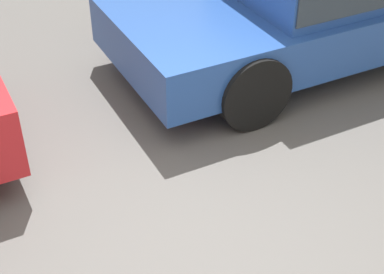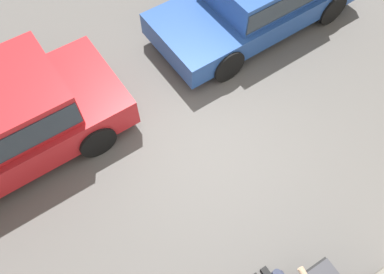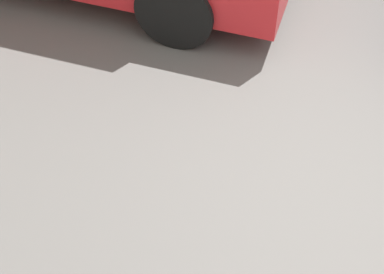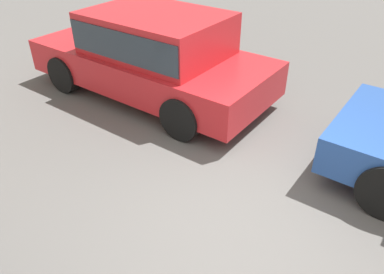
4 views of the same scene
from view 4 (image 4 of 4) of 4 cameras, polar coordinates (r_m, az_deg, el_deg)
ground_plane at (r=4.29m, az=6.61°, el=-13.14°), size 60.00×60.00×0.00m
parked_car_mid at (r=6.61m, az=-5.90°, el=12.82°), size 4.41×2.10×1.49m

